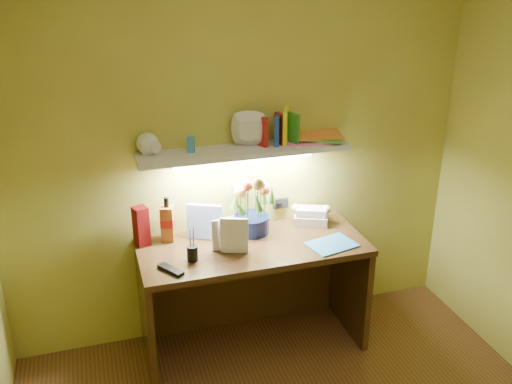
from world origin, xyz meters
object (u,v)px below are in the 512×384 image
(telephone, at_px, (311,214))
(desk_clock, at_px, (315,212))
(whisky_bottle, at_px, (167,219))
(desk, at_px, (253,296))
(flower_bouquet, at_px, (251,204))

(telephone, height_order, desk_clock, telephone)
(telephone, distance_m, whisky_bottle, 0.95)
(desk, xyz_separation_m, telephone, (0.45, 0.18, 0.44))
(desk_clock, bearing_deg, desk, -133.74)
(flower_bouquet, relative_size, whisky_bottle, 1.37)
(flower_bouquet, height_order, whisky_bottle, flower_bouquet)
(flower_bouquet, bearing_deg, whisky_bottle, 175.00)
(telephone, bearing_deg, desk_clock, 69.80)
(whisky_bottle, bearing_deg, desk, -23.51)
(desk_clock, distance_m, whisky_bottle, 1.00)
(flower_bouquet, bearing_deg, desk, -103.40)
(flower_bouquet, bearing_deg, telephone, 2.23)
(desk, bearing_deg, desk_clock, 25.43)
(desk, relative_size, desk_clock, 16.64)
(desk, xyz_separation_m, whisky_bottle, (-0.49, 0.21, 0.52))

